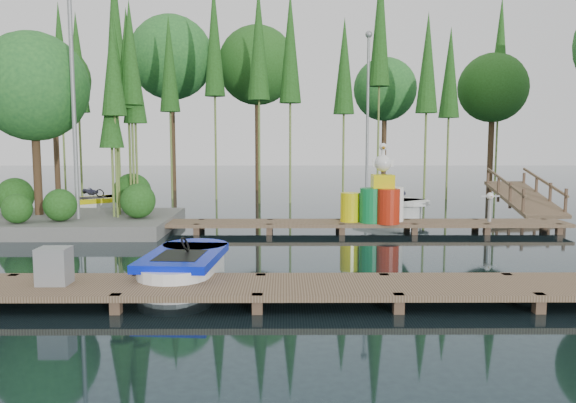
{
  "coord_description": "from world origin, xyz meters",
  "views": [
    {
      "loc": [
        0.42,
        -13.44,
        2.63
      ],
      "look_at": [
        0.5,
        0.5,
        1.1
      ],
      "focal_mm": 35.0,
      "sensor_mm": 36.0,
      "label": 1
    }
  ],
  "objects_px": {
    "utility_cabinet": "(54,266)",
    "drum_cluster": "(384,199)",
    "boat_yellow_far": "(97,206)",
    "island": "(57,121)",
    "boat_blue": "(184,270)",
    "yellow_barrel": "(350,207)"
  },
  "relations": [
    {
      "from": "boat_yellow_far",
      "to": "utility_cabinet",
      "type": "xyz_separation_m",
      "value": [
        2.91,
        -10.83,
        0.29
      ]
    },
    {
      "from": "island",
      "to": "yellow_barrel",
      "type": "height_order",
      "value": "island"
    },
    {
      "from": "island",
      "to": "utility_cabinet",
      "type": "xyz_separation_m",
      "value": [
        2.98,
        -7.79,
        -2.58
      ]
    },
    {
      "from": "island",
      "to": "boat_blue",
      "type": "xyz_separation_m",
      "value": [
        4.88,
        -6.67,
        -2.91
      ]
    },
    {
      "from": "utility_cabinet",
      "to": "boat_yellow_far",
      "type": "bearing_deg",
      "value": 105.05
    },
    {
      "from": "island",
      "to": "yellow_barrel",
      "type": "relative_size",
      "value": 8.1
    },
    {
      "from": "boat_blue",
      "to": "yellow_barrel",
      "type": "xyz_separation_m",
      "value": [
        3.71,
        5.88,
        0.44
      ]
    },
    {
      "from": "utility_cabinet",
      "to": "drum_cluster",
      "type": "relative_size",
      "value": 0.27
    },
    {
      "from": "island",
      "to": "utility_cabinet",
      "type": "distance_m",
      "value": 8.73
    },
    {
      "from": "island",
      "to": "utility_cabinet",
      "type": "bearing_deg",
      "value": -69.09
    },
    {
      "from": "boat_yellow_far",
      "to": "drum_cluster",
      "type": "distance_m",
      "value": 10.29
    },
    {
      "from": "boat_blue",
      "to": "utility_cabinet",
      "type": "xyz_separation_m",
      "value": [
        -1.9,
        -1.12,
        0.33
      ]
    },
    {
      "from": "boat_yellow_far",
      "to": "island",
      "type": "bearing_deg",
      "value": -110.0
    },
    {
      "from": "boat_yellow_far",
      "to": "drum_cluster",
      "type": "bearing_deg",
      "value": -41.66
    },
    {
      "from": "boat_blue",
      "to": "boat_yellow_far",
      "type": "relative_size",
      "value": 0.94
    },
    {
      "from": "utility_cabinet",
      "to": "drum_cluster",
      "type": "bearing_deg",
      "value": 46.26
    },
    {
      "from": "boat_yellow_far",
      "to": "utility_cabinet",
      "type": "distance_m",
      "value": 11.22
    },
    {
      "from": "island",
      "to": "utility_cabinet",
      "type": "height_order",
      "value": "island"
    },
    {
      "from": "boat_yellow_far",
      "to": "yellow_barrel",
      "type": "height_order",
      "value": "boat_yellow_far"
    },
    {
      "from": "yellow_barrel",
      "to": "drum_cluster",
      "type": "distance_m",
      "value": 0.98
    },
    {
      "from": "utility_cabinet",
      "to": "yellow_barrel",
      "type": "xyz_separation_m",
      "value": [
        5.61,
        7.0,
        0.12
      ]
    },
    {
      "from": "boat_blue",
      "to": "boat_yellow_far",
      "type": "bearing_deg",
      "value": 121.0
    }
  ]
}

